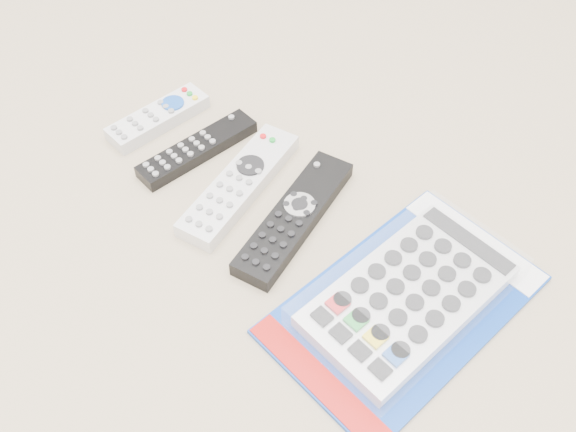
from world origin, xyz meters
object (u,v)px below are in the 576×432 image
Objects in this scene: remote_slim_black at (197,149)px; remote_large_black at (294,217)px; jumbo_remote_packaged at (408,295)px; remote_silver_dvd at (239,184)px; remote_small_grey at (158,117)px.

remote_slim_black is 0.19m from remote_large_black.
remote_slim_black is at bearing 167.31° from remote_large_black.
remote_large_black is 0.66× the size of jumbo_remote_packaged.
jumbo_remote_packaged is (0.18, -0.02, 0.01)m from remote_large_black.
remote_large_black is (0.19, -0.02, 0.00)m from remote_slim_black.
remote_silver_dvd is 0.27m from jumbo_remote_packaged.
jumbo_remote_packaged is at bearing 5.43° from remote_slim_black.
remote_large_black is at bearing 5.64° from remote_slim_black.
remote_silver_dvd is (0.09, -0.02, 0.00)m from remote_slim_black.
jumbo_remote_packaged is at bearing -11.11° from remote_silver_dvd.
remote_small_grey is 0.28m from remote_large_black.
jumbo_remote_packaged is at bearing -13.11° from remote_large_black.
jumbo_remote_packaged reaches higher than remote_silver_dvd.
remote_silver_dvd is at bearing 0.16° from remote_small_grey.
remote_slim_black is 0.82× the size of remote_large_black.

